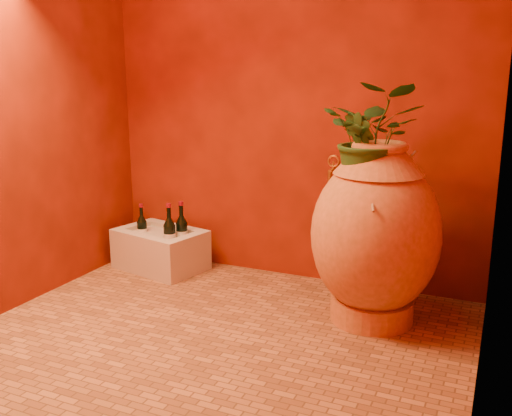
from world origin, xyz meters
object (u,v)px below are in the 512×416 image
at_px(stone_basin, 161,250).
at_px(wall_tap, 333,169).
at_px(wine_bottle_c, 142,230).
at_px(amphora, 375,234).
at_px(wine_bottle_b, 182,233).
at_px(wine_bottle_a, 170,235).

relative_size(stone_basin, wall_tap, 3.70).
distance_m(stone_basin, wine_bottle_c, 0.20).
bearing_deg(wine_bottle_c, amphora, -8.33).
height_order(amphora, stone_basin, amphora).
distance_m(wine_bottle_b, wine_bottle_c, 0.32).
bearing_deg(wine_bottle_a, wine_bottle_c, 163.90).
xyz_separation_m(wine_bottle_b, wine_bottle_c, (-0.32, -0.01, -0.02)).
distance_m(wine_bottle_b, wall_tap, 1.12).
height_order(stone_basin, wine_bottle_a, wine_bottle_a).
bearing_deg(wine_bottle_c, wine_bottle_a, -16.10).
distance_m(amphora, wine_bottle_c, 1.71).
bearing_deg(stone_basin, wine_bottle_c, 177.01).
distance_m(amphora, stone_basin, 1.59).
xyz_separation_m(wine_bottle_b, wall_tap, (1.00, 0.14, 0.49)).
height_order(stone_basin, wine_bottle_c, wine_bottle_c).
bearing_deg(wine_bottle_c, stone_basin, -2.99).
xyz_separation_m(amphora, wine_bottle_c, (-1.68, 0.25, -0.24)).
bearing_deg(wall_tap, wine_bottle_b, -171.92).
bearing_deg(wine_bottle_a, wine_bottle_b, 65.63).
xyz_separation_m(wine_bottle_a, wall_tap, (1.04, 0.23, 0.49)).
height_order(wine_bottle_c, wall_tap, wall_tap).
bearing_deg(amphora, wine_bottle_c, 171.67).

